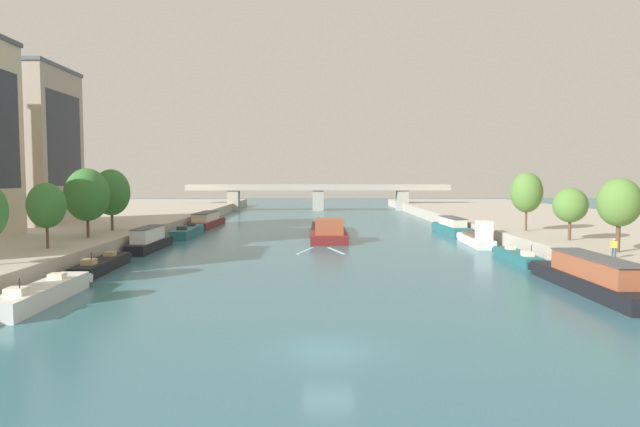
% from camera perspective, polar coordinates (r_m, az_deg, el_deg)
% --- Properties ---
extents(ground_plane, '(400.00, 400.00, 0.00)m').
position_cam_1_polar(ground_plane, '(27.33, 0.87, -14.35)').
color(ground_plane, '#386B7A').
extents(quay_left, '(36.00, 170.00, 1.96)m').
position_cam_1_polar(quay_left, '(90.26, -26.18, -1.38)').
color(quay_left, '#B7AD9E').
rests_on(quay_left, ground).
extents(quay_right, '(36.00, 170.00, 1.96)m').
position_cam_1_polar(quay_right, '(90.79, 25.96, -1.34)').
color(quay_right, '#B7AD9E').
rests_on(quay_right, ground).
extents(barge_midriver, '(5.06, 24.69, 3.15)m').
position_cam_1_polar(barge_midriver, '(77.95, 0.86, -1.78)').
color(barge_midriver, maroon).
rests_on(barge_midriver, ground).
extents(wake_behind_barge, '(5.60, 5.89, 0.03)m').
position_cam_1_polar(wake_behind_barge, '(63.06, 0.08, -3.94)').
color(wake_behind_barge, '#AAD6E0').
rests_on(wake_behind_barge, ground).
extents(moored_boat_left_gap_after, '(2.29, 11.84, 2.35)m').
position_cam_1_polar(moored_boat_left_gap_after, '(41.66, -27.21, -7.50)').
color(moored_boat_left_gap_after, silver).
rests_on(moored_boat_left_gap_after, ground).
extents(moored_boat_left_far, '(2.33, 11.42, 2.16)m').
position_cam_1_polar(moored_boat_left_far, '(53.49, -21.99, -5.02)').
color(moored_boat_left_far, black).
rests_on(moored_boat_left_far, ground).
extents(moored_boat_left_end, '(2.41, 11.99, 2.79)m').
position_cam_1_polar(moored_boat_left_end, '(66.40, -17.56, -2.73)').
color(moored_boat_left_end, black).
rests_on(moored_boat_left_end, ground).
extents(moored_boat_left_near, '(2.59, 13.06, 2.40)m').
position_cam_1_polar(moored_boat_left_near, '(80.70, -13.78, -1.88)').
color(moored_boat_left_near, '#23666B').
rests_on(moored_boat_left_near, ground).
extents(moored_boat_left_midway, '(3.64, 16.65, 2.56)m').
position_cam_1_polar(moored_boat_left_midway, '(95.98, -11.85, -0.73)').
color(moored_boat_left_midway, maroon).
rests_on(moored_boat_left_midway, ground).
extents(moored_boat_right_near, '(2.83, 16.17, 2.77)m').
position_cam_1_polar(moored_boat_right_near, '(45.17, 26.69, -5.98)').
color(moored_boat_right_near, black).
rests_on(moored_boat_right_near, ground).
extents(moored_boat_right_midway, '(2.11, 10.91, 2.08)m').
position_cam_1_polar(moored_boat_right_midway, '(58.68, 20.05, -4.25)').
color(moored_boat_right_midway, '#23666B').
rests_on(moored_boat_right_midway, ground).
extents(moored_boat_right_upstream, '(2.59, 12.05, 3.35)m').
position_cam_1_polar(moored_boat_right_upstream, '(70.85, 16.22, -2.47)').
color(moored_boat_right_upstream, silver).
rests_on(moored_boat_right_upstream, ground).
extents(moored_boat_right_end, '(3.03, 13.43, 2.59)m').
position_cam_1_polar(moored_boat_right_end, '(84.23, 13.66, -1.36)').
color(moored_boat_right_end, '#23666B').
rests_on(moored_boat_right_end, ground).
extents(tree_left_midway, '(3.43, 3.43, 6.10)m').
position_cam_1_polar(tree_left_midway, '(56.02, -26.91, 0.76)').
color(tree_left_midway, brown).
rests_on(tree_left_midway, quay_left).
extents(tree_left_past_mid, '(4.77, 4.77, 7.58)m').
position_cam_1_polar(tree_left_past_mid, '(64.26, -23.38, 1.83)').
color(tree_left_past_mid, brown).
rests_on(tree_left_past_mid, quay_left).
extents(tree_left_far, '(4.48, 4.48, 7.60)m').
position_cam_1_polar(tree_left_far, '(71.63, -21.16, 2.09)').
color(tree_left_far, brown).
rests_on(tree_left_far, quay_left).
extents(tree_right_end_of_row, '(3.65, 3.65, 6.55)m').
position_cam_1_polar(tree_right_end_of_row, '(54.04, 29.04, 1.02)').
color(tree_right_end_of_row, brown).
rests_on(tree_right_end_of_row, quay_right).
extents(tree_right_third, '(3.50, 3.50, 5.51)m').
position_cam_1_polar(tree_right_third, '(62.17, 24.91, 0.80)').
color(tree_right_third, brown).
rests_on(tree_right_third, quay_right).
extents(tree_right_past_mid, '(3.83, 3.83, 7.22)m').
position_cam_1_polar(tree_right_past_mid, '(71.26, 20.98, 2.09)').
color(tree_right_past_mid, brown).
rests_on(tree_right_past_mid, quay_right).
extents(building_left_corner, '(10.50, 12.98, 22.18)m').
position_cam_1_polar(building_left_corner, '(87.31, -28.38, 6.34)').
color(building_left_corner, '#A89989').
rests_on(building_left_corner, quay_left).
extents(bridge_far, '(67.54, 4.40, 6.76)m').
position_cam_1_polar(bridge_far, '(139.25, -0.21, 2.10)').
color(bridge_far, '#ADA899').
rests_on(bridge_far, ground).
extents(person_on_quay, '(0.49, 0.32, 1.62)m').
position_cam_1_polar(person_on_quay, '(50.13, 28.63, -3.11)').
color(person_on_quay, navy).
rests_on(person_on_quay, quay_right).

